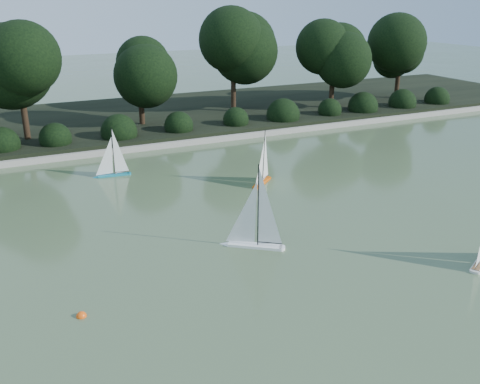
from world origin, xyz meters
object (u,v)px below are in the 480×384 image
(sailboat_orange, at_px, (261,176))
(sailboat_teal, at_px, (110,168))
(sailboat_white_a, at_px, (250,233))
(race_buoy, at_px, (81,316))

(sailboat_orange, distance_m, sailboat_teal, 4.22)
(sailboat_white_a, xyz_separation_m, sailboat_orange, (1.92, 3.24, -0.04))
(sailboat_orange, bearing_deg, sailboat_white_a, -120.70)
(sailboat_orange, height_order, race_buoy, sailboat_orange)
(sailboat_white_a, xyz_separation_m, sailboat_teal, (-1.55, 5.64, -0.06))
(sailboat_orange, bearing_deg, race_buoy, -141.36)
(sailboat_white_a, bearing_deg, sailboat_orange, 59.30)
(sailboat_white_a, relative_size, race_buoy, 11.35)
(sailboat_white_a, distance_m, sailboat_orange, 3.76)
(sailboat_white_a, bearing_deg, race_buoy, -162.59)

